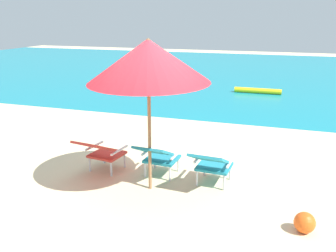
# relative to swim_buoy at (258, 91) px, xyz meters

# --- Properties ---
(ground_plane) EXTENTS (40.00, 40.00, 0.00)m
(ground_plane) POSITION_rel_swim_buoy_xyz_m (-0.90, -3.82, -0.10)
(ground_plane) COLOR beige
(ocean_band) EXTENTS (40.00, 18.00, 0.01)m
(ocean_band) POSITION_rel_swim_buoy_xyz_m (-0.90, 4.93, -0.09)
(ocean_band) COLOR teal
(ocean_band) RESTS_ON ground_plane
(swim_buoy) EXTENTS (1.60, 0.18, 0.18)m
(swim_buoy) POSITION_rel_swim_buoy_xyz_m (0.00, 0.00, 0.00)
(swim_buoy) COLOR yellow
(swim_buoy) RESTS_ON ocean_band
(lounge_chair_left) EXTENTS (0.64, 0.94, 0.68)m
(lounge_chair_left) POSITION_rel_swim_buoy_xyz_m (-1.88, -7.81, 0.31)
(lounge_chair_left) COLOR red
(lounge_chair_left) RESTS_ON ground_plane
(lounge_chair_center) EXTENTS (0.57, 0.90, 0.68)m
(lounge_chair_center) POSITION_rel_swim_buoy_xyz_m (-0.89, -7.70, 0.31)
(lounge_chair_center) COLOR teal
(lounge_chair_center) RESTS_ON ground_plane
(lounge_chair_right) EXTENTS (0.59, 0.90, 0.68)m
(lounge_chair_right) POSITION_rel_swim_buoy_xyz_m (0.01, -7.75, 0.31)
(lounge_chair_right) COLOR teal
(lounge_chair_right) RESTS_ON ground_plane
(beach_umbrella_center) EXTENTS (2.17, 2.18, 2.31)m
(beach_umbrella_center) POSITION_rel_swim_buoy_xyz_m (-0.88, -8.10, 1.88)
(beach_umbrella_center) COLOR olive
(beach_umbrella_center) RESTS_ON ground_plane
(beach_ball) EXTENTS (0.27, 0.27, 0.27)m
(beach_ball) POSITION_rel_swim_buoy_xyz_m (1.38, -8.63, 0.03)
(beach_ball) COLOR #EA5619
(beach_ball) RESTS_ON ground_plane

